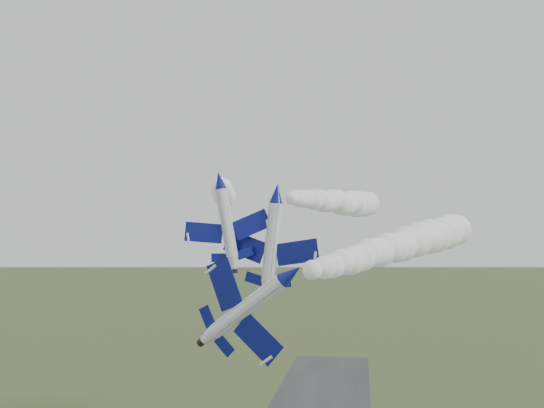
{
  "coord_description": "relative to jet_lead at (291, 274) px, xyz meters",
  "views": [
    {
      "loc": [
        10.41,
        -49.5,
        38.35
      ],
      "look_at": [
        -0.27,
        22.12,
        43.12
      ],
      "focal_mm": 40.0,
      "sensor_mm": 36.0,
      "label": 1
    }
  ],
  "objects": [
    {
      "name": "smoke_trail_jet_pair_right",
      "position": [
        1.47,
        54.8,
        9.57
      ],
      "size": [
        13.66,
        55.04,
        5.03
      ],
      "primitive_type": null,
      "rotation": [
        0.0,
        0.0,
        -0.16
      ],
      "color": "white"
    },
    {
      "name": "smoke_trail_jet_lead",
      "position": [
        12.07,
        35.78,
        2.59
      ],
      "size": [
        24.12,
        69.79,
        5.71
      ],
      "primitive_type": null,
      "rotation": [
        0.0,
        0.0,
        -0.27
      ],
      "color": "white"
    },
    {
      "name": "jet_pair_left",
      "position": [
        -11.44,
        22.66,
        10.18
      ],
      "size": [
        10.5,
        12.48,
        3.41
      ],
      "rotation": [
        0.0,
        -0.17,
        0.22
      ],
      "color": "white"
    },
    {
      "name": "jet_lead",
      "position": [
        0.0,
        0.0,
        0.0
      ],
      "size": [
        6.06,
        11.53,
        7.85
      ],
      "rotation": [
        0.0,
        0.95,
        -0.27
      ],
      "color": "white"
    },
    {
      "name": "jet_pair_right",
      "position": [
        -4.59,
        24.0,
        8.63
      ],
      "size": [
        12.15,
        14.44,
        3.62
      ],
      "rotation": [
        0.0,
        0.11,
        -0.16
      ],
      "color": "white"
    },
    {
      "name": "smoke_trail_jet_pair_left",
      "position": [
        -18.77,
        55.75,
        11.58
      ],
      "size": [
        18.23,
        61.01,
        4.81
      ],
      "primitive_type": null,
      "rotation": [
        0.0,
        0.0,
        0.22
      ],
      "color": "white"
    }
  ]
}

